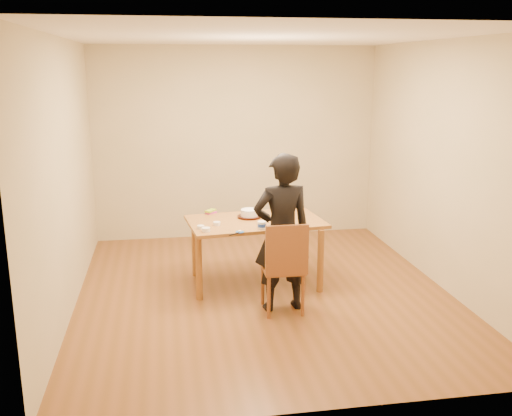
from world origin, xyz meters
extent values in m
cube|color=brown|center=(0.00, 0.00, 0.00)|extent=(4.00, 4.50, 0.00)
cube|color=silver|center=(0.00, 0.00, 2.70)|extent=(4.00, 4.50, 0.00)
cube|color=tan|center=(0.00, 2.25, 1.35)|extent=(4.00, 0.00, 2.70)
cube|color=tan|center=(-2.00, 0.00, 1.35)|extent=(0.00, 4.50, 2.70)
cube|color=tan|center=(2.00, 0.00, 1.35)|extent=(0.00, 4.50, 2.70)
cube|color=brown|center=(-0.05, 0.29, 0.73)|extent=(1.56, 1.03, 0.04)
cube|color=brown|center=(0.10, -0.49, 0.45)|extent=(0.40, 0.40, 0.04)
cylinder|color=red|center=(-0.10, 0.41, 0.76)|extent=(0.27, 0.27, 0.02)
cylinder|color=white|center=(-0.10, 0.41, 0.80)|extent=(0.20, 0.20, 0.06)
ellipsoid|color=white|center=(-0.10, 0.41, 0.84)|extent=(0.19, 0.19, 0.03)
cylinder|color=white|center=(-0.04, -0.07, 0.79)|extent=(0.09, 0.09, 0.08)
cylinder|color=#1B54B2|center=(-0.28, -0.16, 0.75)|extent=(0.09, 0.09, 0.01)
ellipsoid|color=white|center=(-0.28, -0.16, 0.76)|extent=(0.04, 0.04, 0.02)
cylinder|color=white|center=(-0.63, -0.07, 0.77)|extent=(0.09, 0.09, 0.04)
cylinder|color=white|center=(-0.49, 0.15, 0.77)|extent=(0.08, 0.08, 0.04)
cylinder|color=white|center=(-0.67, 0.04, 0.77)|extent=(0.08, 0.08, 0.04)
cube|color=#DA3376|center=(-0.51, 0.67, 0.76)|extent=(0.14, 0.12, 0.02)
cube|color=green|center=(-0.51, 0.67, 0.78)|extent=(0.15, 0.15, 0.02)
cube|color=black|center=(-0.34, -0.22, 0.75)|extent=(0.13, 0.10, 0.01)
imported|color=black|center=(0.10, -0.44, 0.81)|extent=(0.63, 0.45, 1.61)
camera|label=1|loc=(-1.04, -5.76, 2.42)|focal=40.00mm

